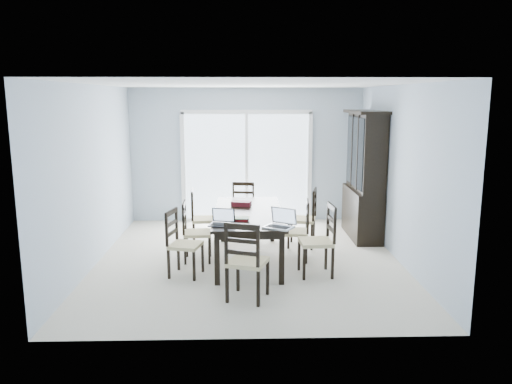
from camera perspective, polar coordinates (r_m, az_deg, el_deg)
The scene contains 24 objects.
floor at distance 7.60m, azimuth -0.86°, elevation -7.77°, with size 5.00×5.00×0.00m, color beige.
ceiling at distance 7.21m, azimuth -0.92°, elevation 12.23°, with size 5.00×5.00×0.00m, color white.
back_wall at distance 9.77m, azimuth -1.08°, elevation 4.22°, with size 4.50×0.02×2.60m, color #A5B5C5.
wall_left at distance 7.61m, azimuth -18.11°, elevation 1.79°, with size 0.02×5.00×2.60m, color #A5B5C5.
wall_right at distance 7.66m, azimuth 16.20°, elevation 1.96°, with size 0.02×5.00×2.60m, color #A5B5C5.
balcony at distance 10.99m, azimuth -1.11°, elevation -2.19°, with size 4.50×2.00×0.10m, color gray.
railing at distance 11.85m, azimuth -1.16°, elevation 1.72°, with size 4.50×0.06×1.10m, color #99999E.
dining_table at distance 7.42m, azimuth -0.88°, elevation -2.83°, with size 1.00×2.20×0.75m.
china_hutch at distance 8.82m, azimuth 12.27°, elevation 1.75°, with size 0.50×1.38×2.20m.
sliding_door at distance 9.78m, azimuth -1.08°, elevation 2.96°, with size 2.52×0.05×2.18m.
chair_left_near at distance 6.91m, azimuth -8.78°, elevation -4.96°, with size 0.49×0.49×1.06m.
chair_left_mid at distance 7.48m, azimuth -7.40°, elevation -3.76°, with size 0.42×0.40×1.04m.
chair_left_far at distance 8.22m, azimuth -6.54°, elevation -2.23°, with size 0.45×0.44×1.09m.
chair_right_near at distance 6.90m, azimuth 7.67°, elevation -4.56°, with size 0.47×0.46×1.14m.
chair_right_mid at distance 7.49m, azimuth 5.10°, elevation -3.63°, with size 0.45×0.43×1.06m.
chair_right_far at distance 8.16m, azimuth 5.92°, elevation -2.24°, with size 0.51×0.50×1.11m.
chair_end_near at distance 5.93m, azimuth -1.26°, elevation -7.00°, with size 0.55×0.56×1.15m.
chair_end_far at distance 8.90m, azimuth -1.55°, elevation -1.23°, with size 0.46×0.47×1.07m.
laptop_dark at distance 6.60m, azimuth -4.01°, elevation -3.42°, with size 0.35×0.28×0.22m.
laptop_silver at distance 6.47m, azimuth 2.60°, elevation -3.61°, with size 0.44×0.41×0.25m.
book_stack at distance 6.88m, azimuth -1.84°, elevation -3.07°, with size 0.26×0.20×0.04m.
cell_phone at distance 6.64m, azimuth -1.36°, elevation -3.70°, with size 0.12×0.06×0.01m, color black.
game_box at distance 7.77m, azimuth -1.69°, elevation -1.34°, with size 0.30×0.15×0.07m, color #4D0F11.
hot_tub at distance 10.87m, azimuth -4.88°, elevation 0.32°, with size 1.75×1.57×0.90m.
Camera 1 is at (-0.09, -7.21, 2.42)m, focal length 35.00 mm.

